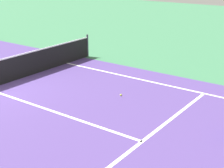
{
  "coord_description": "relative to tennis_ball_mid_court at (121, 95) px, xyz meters",
  "views": [
    {
      "loc": [
        -6.5,
        -10.17,
        4.21
      ],
      "look_at": [
        0.78,
        -4.9,
        1.0
      ],
      "focal_mm": 54.08,
      "sensor_mm": 36.0,
      "label": 1
    }
  ],
  "objects": [
    {
      "name": "tennis_ball_mid_court",
      "position": [
        0.0,
        0.0,
        0.0
      ],
      "size": [
        0.07,
        0.07,
        0.07
      ],
      "primitive_type": "sphere",
      "color": "#CCE033",
      "rests_on": "ground_plane"
    },
    {
      "name": "line_service_near",
      "position": [
        -2.25,
        -2.19,
        -0.03
      ],
      "size": [
        8.22,
        0.1,
        0.01
      ],
      "primitive_type": "cube",
      "color": "white",
      "rests_on": "ground_plane"
    },
    {
      "name": "line_center_service",
      "position": [
        -2.25,
        1.01,
        -0.03
      ],
      "size": [
        0.1,
        6.4,
        0.01
      ],
      "primitive_type": "cube",
      "color": "white",
      "rests_on": "ground_plane"
    },
    {
      "name": "line_sideline_right",
      "position": [
        1.86,
        -1.74,
        -0.03
      ],
      "size": [
        0.1,
        11.89,
        0.01
      ],
      "primitive_type": "cube",
      "color": "white",
      "rests_on": "ground_plane"
    }
  ]
}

